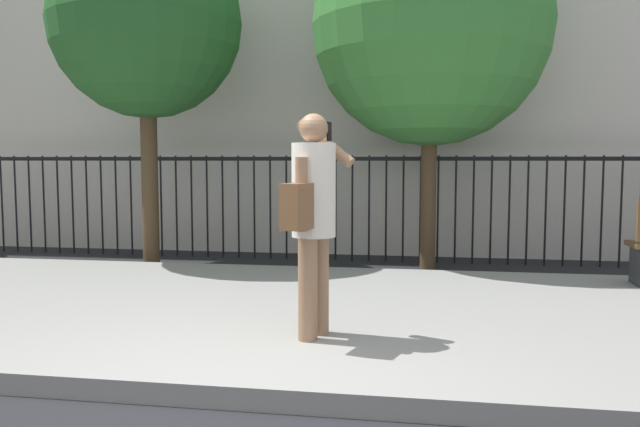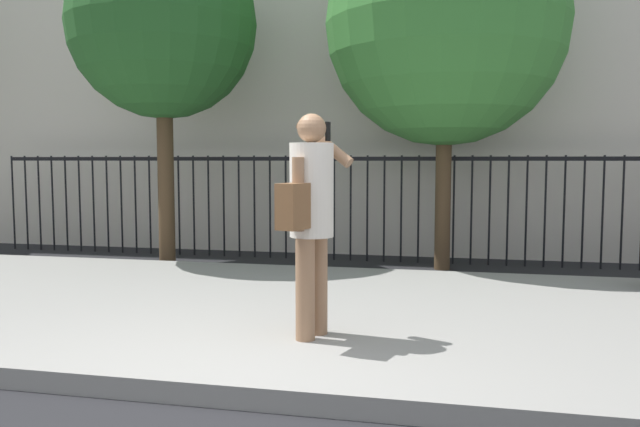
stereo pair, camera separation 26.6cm
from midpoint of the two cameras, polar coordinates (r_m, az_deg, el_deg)
The scene contains 6 objects.
ground_plane at distance 4.14m, azimuth -10.70°, elevation -17.00°, with size 60.00×60.00×0.00m, color black.
sidewalk at distance 6.13m, azimuth -3.55°, elevation -8.93°, with size 28.00×4.40×0.15m, color gray.
iron_fence at distance 9.61m, azimuth 1.37°, elevation 1.78°, with size 12.03×0.04×1.60m.
pedestrian_on_phone at distance 4.87m, azimuth -2.28°, elevation 0.45°, with size 0.52×0.71×1.74m.
street_tree_near at distance 9.19m, azimuth 9.08°, elevation 16.25°, with size 3.29×3.29×5.01m.
street_tree_mid at distance 9.52m, azimuth -16.15°, elevation 16.06°, with size 2.64×2.64×4.75m.
Camera 1 is at (1.21, -3.63, 1.54)m, focal length 35.62 mm.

